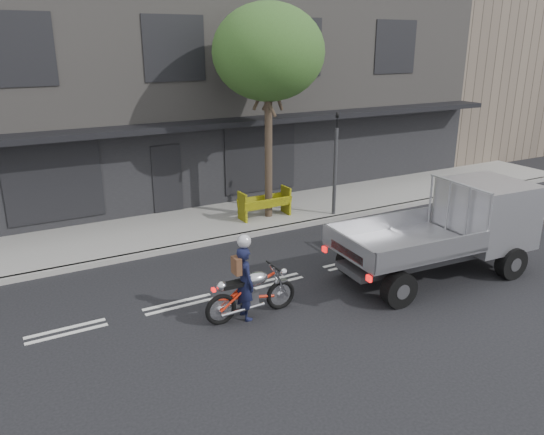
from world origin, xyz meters
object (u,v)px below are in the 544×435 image
Objects in this scene: rider at (245,283)px; traffic_light_pole at (335,170)px; motorcycle at (251,292)px; construction_barrier at (268,205)px; street_tree at (268,53)px; flatbed_ute at (472,219)px.

traffic_light_pole is at bearing -49.73° from rider.
motorcycle is 1.23× the size of construction_barrier.
street_tree reaches higher than flatbed_ute.
traffic_light_pole is 0.67× the size of flatbed_ute.
street_tree is at bearing 58.67° from motorcycle.
construction_barrier is (-2.77, 5.64, -0.72)m from flatbed_ute.
construction_barrier is at bearing -119.99° from street_tree.
flatbed_ute reaches higher than rider.
rider reaches higher than motorcycle.
street_tree is 1.29× the size of flatbed_ute.
motorcycle is at bearing -122.07° from construction_barrier.
traffic_light_pole is at bearing 41.05° from motorcycle.
traffic_light_pole is at bearing 100.53° from flatbed_ute.
street_tree is 7.97m from motorcycle.
street_tree is at bearing 117.47° from flatbed_ute.
rider is at bearing -123.25° from construction_barrier.
flatbed_ute is (6.01, -0.47, 0.79)m from motorcycle.
rider is 0.31× the size of flatbed_ute.
flatbed_ute reaches higher than motorcycle.
street_tree is at bearing 156.97° from traffic_light_pole.
rider is at bearing -179.37° from motorcycle.
street_tree is 7.56m from flatbed_ute.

